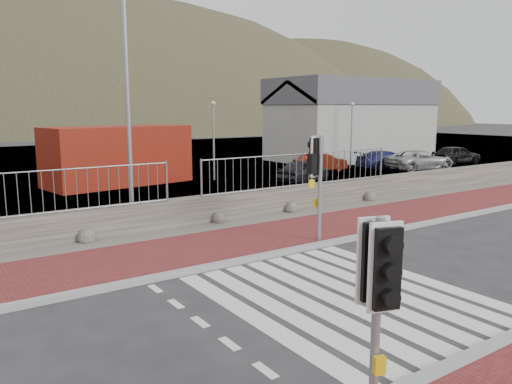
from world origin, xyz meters
TOP-DOWN VIEW (x-y plane):
  - ground at (0.00, 0.00)m, footprint 220.00×220.00m
  - sidewalk_far at (0.00, 4.50)m, footprint 40.00×3.00m
  - kerb_near at (0.00, -3.00)m, footprint 40.00×0.25m
  - kerb_far at (0.00, 3.00)m, footprint 40.00×0.25m
  - zebra_crossing at (-0.00, 0.00)m, footprint 4.62×5.60m
  - gravel_strip at (0.00, 6.50)m, footprint 40.00×1.50m
  - stone_wall at (0.00, 7.30)m, footprint 40.00×0.60m
  - railing at (0.00, 7.15)m, footprint 18.07×0.07m
  - quay at (0.00, 27.90)m, footprint 120.00×40.00m
  - harbor_building at (20.00, 19.90)m, footprint 12.20×6.20m
  - hills_backdrop at (6.74, 87.90)m, footprint 254.00×90.00m
  - traffic_signal_near at (-2.88, -3.42)m, footprint 0.42×0.33m
  - traffic_signal_far at (2.22, 3.32)m, footprint 0.74×0.35m
  - streetlight at (-1.27, 8.07)m, footprint 1.52×0.56m
  - shipping_container at (1.34, 17.28)m, footprint 7.27×3.96m
  - car_a at (9.52, 12.77)m, footprint 3.64×2.30m
  - car_b at (12.93, 15.29)m, footprint 3.43×1.25m
  - car_c at (17.25, 14.06)m, footprint 4.19×2.42m
  - car_d at (18.43, 12.48)m, footprint 4.65×2.67m
  - car_e at (23.57, 13.45)m, footprint 3.80×1.90m

SIDE VIEW (x-z plane):
  - hills_backdrop at x=6.74m, z-range -73.05..26.95m
  - ground at x=0.00m, z-range 0.00..0.00m
  - quay at x=0.00m, z-range -0.25..0.25m
  - zebra_crossing at x=0.00m, z-range 0.00..0.01m
  - gravel_strip at x=0.00m, z-range 0.00..0.06m
  - sidewalk_far at x=0.00m, z-range 0.00..0.08m
  - kerb_near at x=0.00m, z-range -0.01..0.11m
  - kerb_far at x=0.00m, z-range -0.01..0.11m
  - stone_wall at x=0.00m, z-range 0.00..0.90m
  - car_b at x=12.93m, z-range 0.00..1.12m
  - car_c at x=17.25m, z-range 0.00..1.14m
  - car_a at x=9.52m, z-range 0.00..1.16m
  - car_d at x=18.43m, z-range 0.00..1.22m
  - car_e at x=23.57m, z-range 0.00..1.24m
  - shipping_container at x=1.34m, z-range 0.00..2.87m
  - railing at x=0.00m, z-range 1.21..2.43m
  - traffic_signal_near at x=-2.88m, z-range 0.57..3.18m
  - traffic_signal_far at x=2.22m, z-range 0.68..3.70m
  - harbor_building at x=20.00m, z-range 0.03..5.83m
  - streetlight at x=-1.27m, z-range 0.46..7.76m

